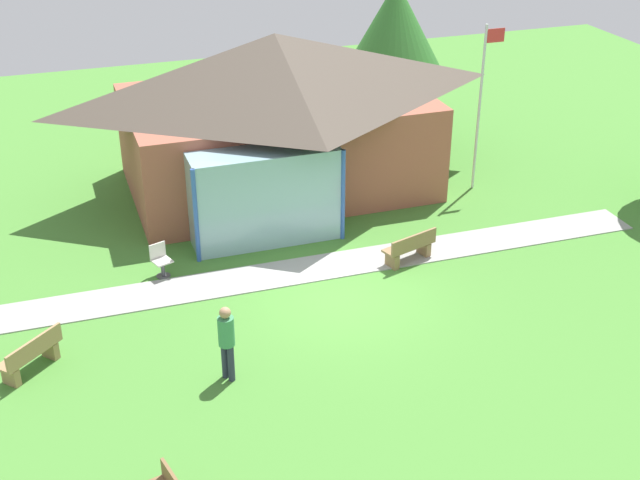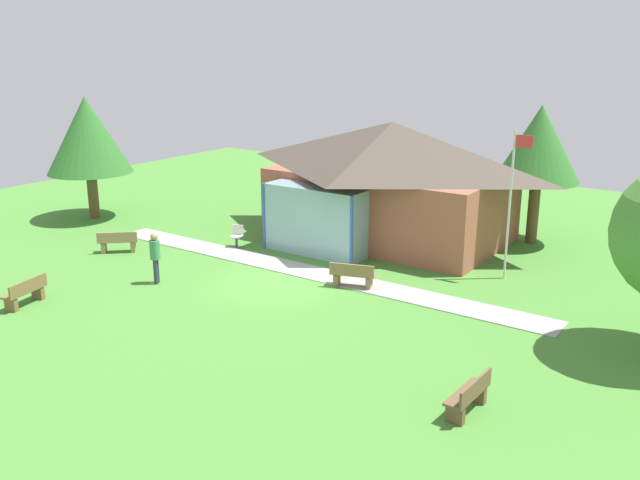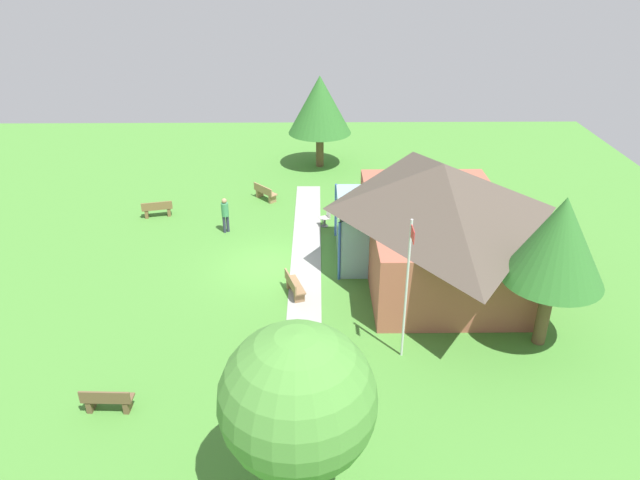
{
  "view_description": "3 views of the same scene",
  "coord_description": "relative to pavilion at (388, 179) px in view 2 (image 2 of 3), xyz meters",
  "views": [
    {
      "loc": [
        -6.2,
        -16.57,
        10.82
      ],
      "look_at": [
        -0.14,
        1.26,
        0.97
      ],
      "focal_mm": 47.76,
      "sensor_mm": 36.0,
      "label": 1
    },
    {
      "loc": [
        13.58,
        -17.18,
        7.85
      ],
      "look_at": [
        0.91,
        1.19,
        1.38
      ],
      "focal_mm": 38.71,
      "sensor_mm": 36.0,
      "label": 2
    },
    {
      "loc": [
        22.05,
        1.88,
        12.63
      ],
      "look_at": [
        0.17,
        2.14,
        1.35
      ],
      "focal_mm": 33.21,
      "sensor_mm": 36.0,
      "label": 3
    }
  ],
  "objects": [
    {
      "name": "footpath",
      "position": [
        -0.35,
        -5.26,
        -2.47
      ],
      "size": [
        18.08,
        1.45,
        0.03
      ],
      "primitive_type": "cube",
      "rotation": [
        0.0,
        0.0,
        -0.01
      ],
      "color": "#999993",
      "rests_on": "ground_plane"
    },
    {
      "name": "visitor_strolling_lawn",
      "position": [
        -3.71,
        -9.09,
        -1.46
      ],
      "size": [
        0.34,
        0.34,
        1.74
      ],
      "rotation": [
        0.0,
        0.0,
        5.29
      ],
      "color": "#2D3347",
      "rests_on": "ground_plane"
    },
    {
      "name": "ground_plane",
      "position": [
        -0.35,
        -6.8,
        -2.49
      ],
      "size": [
        44.0,
        44.0,
        0.0
      ],
      "primitive_type": "plane",
      "color": "#478433"
    },
    {
      "name": "tree_west_hedge",
      "position": [
        -12.81,
        -4.51,
        1.29
      ],
      "size": [
        3.76,
        3.76,
        5.5
      ],
      "color": "brown",
      "rests_on": "ground_plane"
    },
    {
      "name": "bench_mid_left",
      "position": [
        -7.57,
        -7.5,
        -2.08
      ],
      "size": [
        1.41,
        1.33,
        0.84
      ],
      "rotation": [
        0.0,
        0.0,
        0.73
      ],
      "color": "#9E7A51",
      "rests_on": "ground_plane"
    },
    {
      "name": "bench_front_left",
      "position": [
        -5.5,
        -12.77,
        -2.08
      ],
      "size": [
        0.77,
        1.56,
        0.84
      ],
      "rotation": [
        0.0,
        0.0,
        1.8
      ],
      "color": "brown",
      "rests_on": "ground_plane"
    },
    {
      "name": "patio_chair_west",
      "position": [
        -4.32,
        -4.32,
        -2.07
      ],
      "size": [
        0.56,
        0.56,
        0.86
      ],
      "rotation": [
        0.0,
        0.0,
        3.49
      ],
      "color": "beige",
      "rests_on": "ground_plane"
    },
    {
      "name": "tree_behind_pavilion_right",
      "position": [
        5.05,
        2.91,
        1.47
      ],
      "size": [
        3.3,
        3.3,
        5.49
      ],
      "color": "brown",
      "rests_on": "ground_plane"
    },
    {
      "name": "bench_lawn_far_right",
      "position": [
        8.26,
        -11.05,
        -2.08
      ],
      "size": [
        0.5,
        1.52,
        0.84
      ],
      "rotation": [
        0.0,
        0.0,
        1.53
      ],
      "color": "brown",
      "rests_on": "ground_plane"
    },
    {
      "name": "pavilion",
      "position": [
        0.0,
        0.0,
        0.0
      ],
      "size": [
        9.89,
        7.43,
        4.77
      ],
      "color": "#A35642",
      "rests_on": "ground_plane"
    },
    {
      "name": "flagpole",
      "position": [
        5.77,
        -1.97,
        0.34
      ],
      "size": [
        0.64,
        0.08,
        5.08
      ],
      "color": "silver",
      "rests_on": "ground_plane"
    },
    {
      "name": "bench_rear_near_path",
      "position": [
        1.92,
        -5.7,
        -2.08
      ],
      "size": [
        1.56,
        0.88,
        0.84
      ],
      "rotation": [
        0.0,
        0.0,
        0.31
      ],
      "color": "olive",
      "rests_on": "ground_plane"
    }
  ]
}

